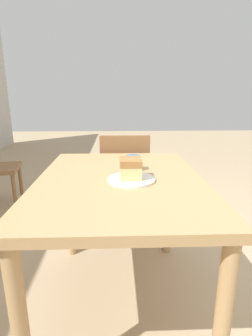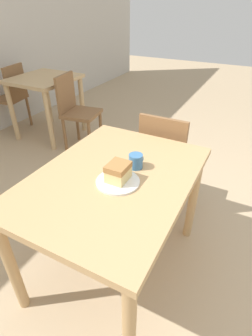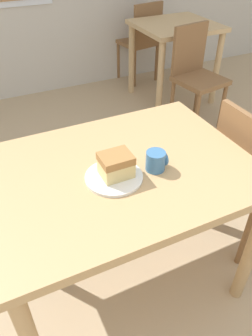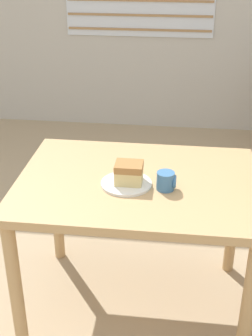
{
  "view_description": "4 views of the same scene",
  "coord_description": "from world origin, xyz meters",
  "px_view_note": "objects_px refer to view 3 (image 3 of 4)",
  "views": [
    {
      "loc": [
        -1.34,
        0.51,
        1.14
      ],
      "look_at": [
        -0.19,
        0.47,
        0.82
      ],
      "focal_mm": 28.0,
      "sensor_mm": 36.0,
      "label": 1
    },
    {
      "loc": [
        -1.11,
        -0.1,
        1.54
      ],
      "look_at": [
        -0.12,
        0.42,
        0.82
      ],
      "focal_mm": 28.0,
      "sensor_mm": 36.0,
      "label": 2
    },
    {
      "loc": [
        -0.54,
        -0.46,
        1.56
      ],
      "look_at": [
        -0.13,
        0.41,
        0.81
      ],
      "focal_mm": 35.0,
      "sensor_mm": 36.0,
      "label": 3
    },
    {
      "loc": [
        0.06,
        -1.36,
        1.76
      ],
      "look_at": [
        -0.17,
        0.49,
        0.8
      ],
      "focal_mm": 50.0,
      "sensor_mm": 36.0,
      "label": 4
    }
  ],
  "objects_px": {
    "coffee_mug": "(156,161)",
    "dining_table_far": "(175,39)",
    "chair_near_window": "(250,177)",
    "dining_table_near": "(119,187)",
    "cake_slice": "(116,165)",
    "chair_far_opposite": "(141,39)",
    "chair_far_corner": "(196,74)",
    "plate": "(114,177)"
  },
  "relations": [
    {
      "from": "chair_near_window",
      "to": "chair_far_corner",
      "type": "xyz_separation_m",
      "value": [
        0.56,
        1.29,
        0.0
      ]
    },
    {
      "from": "dining_table_near",
      "to": "plate",
      "type": "distance_m",
      "value": 0.13
    },
    {
      "from": "dining_table_far",
      "to": "plate",
      "type": "distance_m",
      "value": 2.34
    },
    {
      "from": "chair_near_window",
      "to": "chair_far_opposite",
      "type": "xyz_separation_m",
      "value": [
        0.59,
        2.36,
        0.0
      ]
    },
    {
      "from": "plate",
      "to": "dining_table_far",
      "type": "bearing_deg",
      "value": 51.65
    },
    {
      "from": "chair_far_corner",
      "to": "coffee_mug",
      "type": "relative_size",
      "value": 10.05
    },
    {
      "from": "chair_far_opposite",
      "to": "dining_table_near",
      "type": "bearing_deg",
      "value": 50.27
    },
    {
      "from": "dining_table_near",
      "to": "plate",
      "type": "bearing_deg",
      "value": -130.97
    },
    {
      "from": "chair_far_corner",
      "to": "chair_far_opposite",
      "type": "bearing_deg",
      "value": 79.65
    },
    {
      "from": "dining_table_near",
      "to": "cake_slice",
      "type": "bearing_deg",
      "value": -125.08
    },
    {
      "from": "dining_table_far",
      "to": "chair_near_window",
      "type": "xyz_separation_m",
      "value": [
        -0.67,
        -1.83,
        -0.13
      ]
    },
    {
      "from": "dining_table_near",
      "to": "coffee_mug",
      "type": "bearing_deg",
      "value": -28.35
    },
    {
      "from": "dining_table_near",
      "to": "cake_slice",
      "type": "distance_m",
      "value": 0.17
    },
    {
      "from": "dining_table_far",
      "to": "chair_far_corner",
      "type": "height_order",
      "value": "chair_far_corner"
    },
    {
      "from": "dining_table_near",
      "to": "plate",
      "type": "height_order",
      "value": "plate"
    },
    {
      "from": "dining_table_near",
      "to": "dining_table_far",
      "type": "height_order",
      "value": "dining_table_far"
    },
    {
      "from": "chair_near_window",
      "to": "chair_far_corner",
      "type": "height_order",
      "value": "same"
    },
    {
      "from": "dining_table_far",
      "to": "chair_far_opposite",
      "type": "height_order",
      "value": "chair_far_opposite"
    },
    {
      "from": "dining_table_near",
      "to": "cake_slice",
      "type": "xyz_separation_m",
      "value": [
        -0.03,
        -0.05,
        0.16
      ]
    },
    {
      "from": "chair_near_window",
      "to": "coffee_mug",
      "type": "relative_size",
      "value": 10.05
    },
    {
      "from": "dining_table_near",
      "to": "chair_far_corner",
      "type": "distance_m",
      "value": 1.81
    },
    {
      "from": "chair_far_corner",
      "to": "plate",
      "type": "xyz_separation_m",
      "value": [
        -1.34,
        -1.3,
        0.28
      ]
    },
    {
      "from": "dining_table_near",
      "to": "cake_slice",
      "type": "height_order",
      "value": "cake_slice"
    },
    {
      "from": "chair_far_opposite",
      "to": "coffee_mug",
      "type": "bearing_deg",
      "value": 53.46
    },
    {
      "from": "cake_slice",
      "to": "plate",
      "type": "bearing_deg",
      "value": -162.59
    },
    {
      "from": "chair_far_opposite",
      "to": "cake_slice",
      "type": "relative_size",
      "value": 7.08
    },
    {
      "from": "chair_near_window",
      "to": "chair_far_corner",
      "type": "relative_size",
      "value": 1.0
    },
    {
      "from": "coffee_mug",
      "to": "chair_far_opposite",
      "type": "bearing_deg",
      "value": 63.52
    },
    {
      "from": "dining_table_far",
      "to": "chair_far_corner",
      "type": "relative_size",
      "value": 0.88
    },
    {
      "from": "dining_table_far",
      "to": "coffee_mug",
      "type": "bearing_deg",
      "value": -124.53
    },
    {
      "from": "plate",
      "to": "coffee_mug",
      "type": "relative_size",
      "value": 2.66
    },
    {
      "from": "cake_slice",
      "to": "coffee_mug",
      "type": "bearing_deg",
      "value": -7.27
    },
    {
      "from": "chair_far_opposite",
      "to": "plate",
      "type": "xyz_separation_m",
      "value": [
        -1.37,
        -2.37,
        0.28
      ]
    },
    {
      "from": "coffee_mug",
      "to": "dining_table_far",
      "type": "bearing_deg",
      "value": 55.47
    },
    {
      "from": "coffee_mug",
      "to": "cake_slice",
      "type": "bearing_deg",
      "value": 172.73
    },
    {
      "from": "dining_table_near",
      "to": "chair_near_window",
      "type": "height_order",
      "value": "chair_near_window"
    },
    {
      "from": "coffee_mug",
      "to": "plate",
      "type": "bearing_deg",
      "value": 174.32
    },
    {
      "from": "chair_near_window",
      "to": "plate",
      "type": "height_order",
      "value": "chair_near_window"
    },
    {
      "from": "dining_table_near",
      "to": "chair_far_corner",
      "type": "height_order",
      "value": "chair_far_corner"
    },
    {
      "from": "cake_slice",
      "to": "chair_far_corner",
      "type": "bearing_deg",
      "value": 44.26
    },
    {
      "from": "dining_table_far",
      "to": "coffee_mug",
      "type": "relative_size",
      "value": 8.8
    },
    {
      "from": "dining_table_near",
      "to": "chair_near_window",
      "type": "xyz_separation_m",
      "value": [
        0.73,
        -0.04,
        -0.17
      ]
    }
  ]
}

